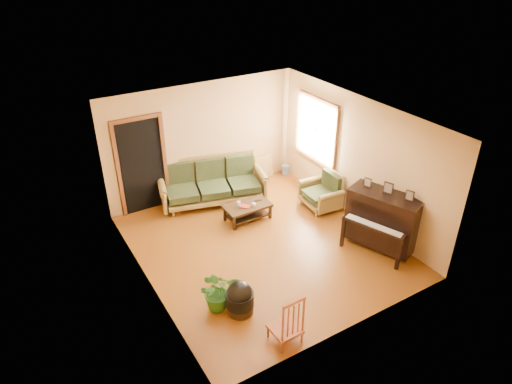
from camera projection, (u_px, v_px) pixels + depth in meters
floor at (263, 245)px, 8.87m from camera, size 5.00×5.00×0.00m
doorway at (142, 167)px, 9.57m from camera, size 1.08×0.16×2.05m
window at (317, 130)px, 10.10m from camera, size 0.12×1.36×1.46m
sofa at (213, 183)px, 10.06m from camera, size 2.47×1.51×0.99m
coffee_table at (247, 212)px, 9.60m from camera, size 0.97×0.53×0.35m
armchair at (321, 191)px, 9.91m from camera, size 0.84×0.88×0.83m
piano at (382, 221)px, 8.56m from camera, size 1.18×1.50×1.16m
footstool at (240, 301)px, 7.21m from camera, size 0.59×0.59×0.43m
red_chair at (286, 317)px, 6.58m from camera, size 0.43×0.47×0.89m
leaning_frame at (264, 166)px, 11.21m from camera, size 0.46×0.12×0.61m
ceramic_crock at (285, 169)px, 11.48m from camera, size 0.23×0.23×0.23m
potted_plant at (218, 291)px, 7.24m from camera, size 0.70×0.63×0.68m
book at (244, 208)px, 9.38m from camera, size 0.24×0.25×0.02m
candle at (239, 204)px, 9.42m from camera, size 0.09×0.09×0.12m
glass_jar at (254, 204)px, 9.48m from camera, size 0.10×0.10×0.06m
remote at (258, 200)px, 9.66m from camera, size 0.16×0.08×0.02m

